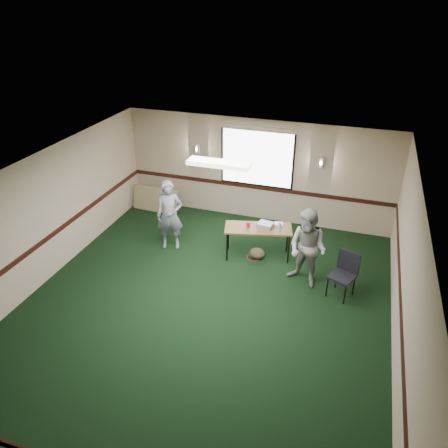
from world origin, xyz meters
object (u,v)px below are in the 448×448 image
(folding_table, at_px, (258,230))
(person_left, at_px, (170,215))
(projector, at_px, (265,225))
(person_right, at_px, (307,249))
(conference_chair, at_px, (345,271))

(folding_table, height_order, person_left, person_left)
(projector, bearing_deg, person_left, -164.04)
(projector, relative_size, person_right, 0.19)
(folding_table, height_order, conference_chair, conference_chair)
(folding_table, bearing_deg, person_right, -44.76)
(person_right, bearing_deg, folding_table, 173.47)
(projector, distance_m, person_left, 2.24)
(projector, bearing_deg, conference_chair, -17.40)
(conference_chair, distance_m, person_left, 4.12)
(folding_table, relative_size, person_left, 0.95)
(projector, xyz_separation_m, person_left, (-2.22, -0.30, 0.04))
(person_left, distance_m, person_right, 3.31)
(folding_table, bearing_deg, conference_chair, -36.74)
(person_left, xyz_separation_m, person_right, (3.28, -0.48, 0.01))
(person_left, bearing_deg, projector, -11.29)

